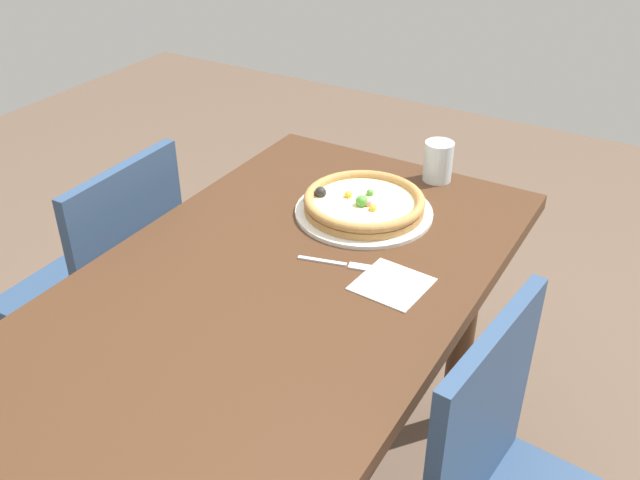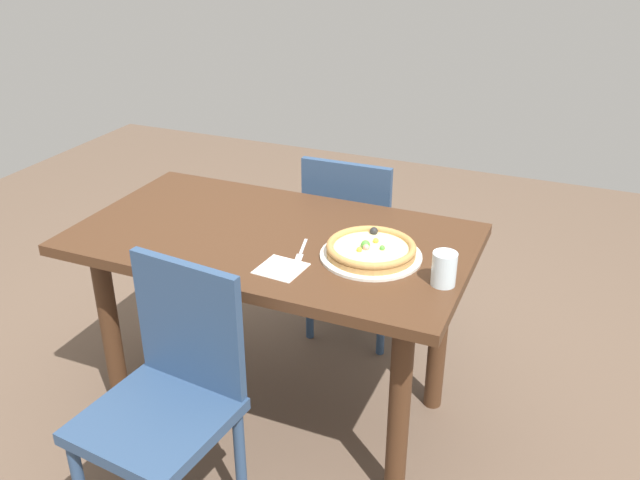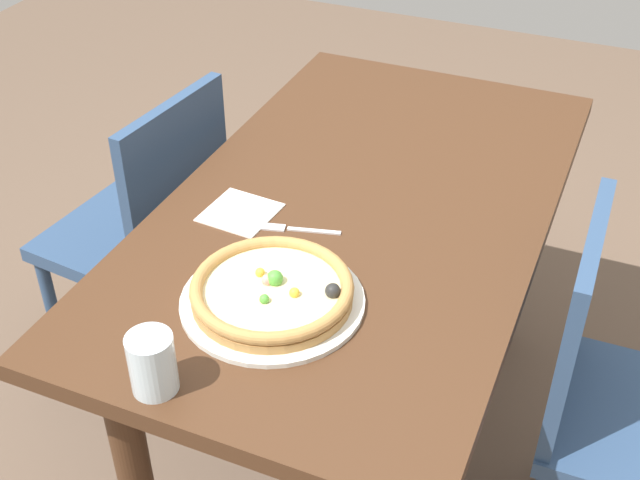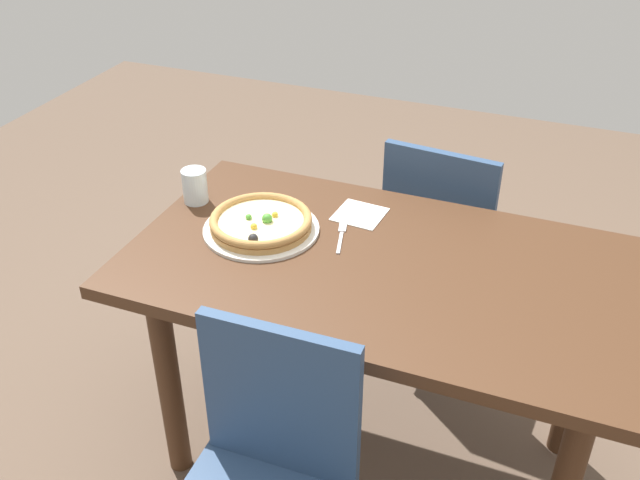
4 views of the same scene
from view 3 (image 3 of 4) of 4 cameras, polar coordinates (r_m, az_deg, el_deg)
ground_plane at (r=2.28m, az=2.22°, el=-13.55°), size 6.00×6.00×0.00m
dining_table at (r=1.84m, az=2.68°, el=-0.36°), size 1.39×0.78×0.76m
chair_near at (r=1.81m, az=19.92°, el=-10.45°), size 0.41×0.41×0.88m
chair_far at (r=2.21m, az=-11.74°, el=0.65°), size 0.44×0.44×0.88m
plate at (r=1.50m, az=-3.29°, el=-4.22°), size 0.34×0.34×0.01m
pizza at (r=1.48m, az=-3.30°, el=-3.48°), size 0.29×0.29×0.05m
fork at (r=1.68m, az=-1.84°, el=0.76°), size 0.06×0.16×0.00m
drinking_glass at (r=1.34m, az=-11.49°, el=-8.33°), size 0.08×0.08×0.11m
napkin at (r=1.74m, az=-5.52°, el=1.91°), size 0.15×0.15×0.00m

